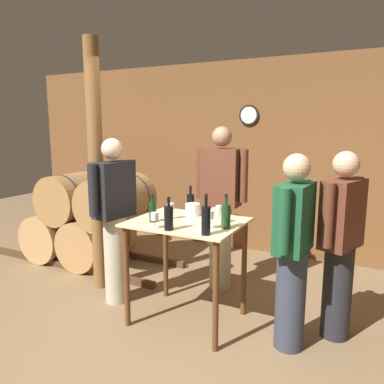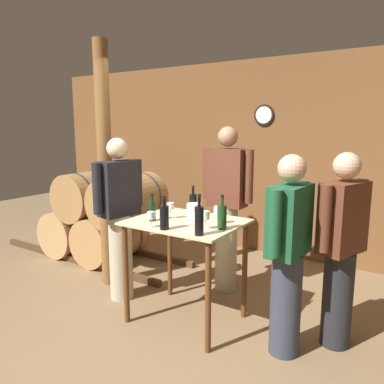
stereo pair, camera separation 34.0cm
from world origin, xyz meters
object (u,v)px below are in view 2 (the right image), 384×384
(wine_bottle_right, at_px, (199,220))
(wine_glass_near_left, at_px, (171,206))
(person_visitor_with_scarf, at_px, (119,216))
(wine_glass_far_side, at_px, (218,211))
(wine_bottle_far_left, at_px, (152,210))
(person_visitor_near_door, at_px, (227,206))
(wooden_post, at_px, (105,167))
(wine_bottle_far_right, at_px, (222,216))
(ice_bucket, at_px, (194,210))
(wine_bottle_center, at_px, (164,217))
(wine_bottle_left, at_px, (193,202))
(person_visitor_bearded, at_px, (341,247))
(wine_glass_near_right, at_px, (205,216))
(wine_glass_near_center, at_px, (151,216))
(person_host, at_px, (288,252))

(wine_bottle_right, distance_m, wine_glass_near_left, 0.59)
(person_visitor_with_scarf, bearing_deg, wine_glass_far_side, 2.61)
(wine_bottle_far_left, bearing_deg, person_visitor_near_door, 74.65)
(wine_bottle_far_left, bearing_deg, wooden_post, 158.84)
(wine_bottle_far_right, xyz_separation_m, ice_bucket, (-0.45, 0.27, -0.05))
(wine_bottle_right, bearing_deg, person_visitor_with_scarf, 164.42)
(person_visitor_near_door, bearing_deg, wine_bottle_center, -89.85)
(wine_bottle_far_left, xyz_separation_m, wine_bottle_right, (0.59, -0.15, 0.02))
(wooden_post, height_order, wine_bottle_left, wooden_post)
(wine_bottle_center, bearing_deg, wine_glass_far_side, 53.93)
(wine_bottle_far_right, distance_m, person_visitor_near_door, 0.94)
(ice_bucket, relative_size, person_visitor_near_door, 0.08)
(wine_bottle_left, bearing_deg, person_visitor_near_door, 74.49)
(wooden_post, height_order, person_visitor_near_door, wooden_post)
(wine_bottle_left, relative_size, person_visitor_with_scarf, 0.16)
(person_visitor_with_scarf, height_order, person_visitor_bearded, person_visitor_with_scarf)
(wine_bottle_center, height_order, wine_bottle_far_right, wine_bottle_far_right)
(wooden_post, bearing_deg, person_visitor_bearded, 2.94)
(wine_bottle_right, relative_size, wine_glass_near_left, 2.20)
(wooden_post, bearing_deg, wine_bottle_far_left, -21.16)
(wine_glass_near_left, bearing_deg, wine_bottle_far_left, -118.50)
(wine_glass_near_left, bearing_deg, wine_glass_far_side, 7.84)
(wine_bottle_left, bearing_deg, ice_bucket, -53.53)
(wine_bottle_far_right, height_order, person_visitor_near_door, person_visitor_near_door)
(ice_bucket, bearing_deg, wine_glass_near_right, -45.81)
(wooden_post, bearing_deg, wine_glass_near_center, -26.51)
(wine_bottle_center, height_order, wine_glass_near_right, wine_bottle_center)
(wine_glass_near_left, distance_m, person_visitor_near_door, 0.81)
(wine_bottle_left, height_order, person_visitor_near_door, person_visitor_near_door)
(wine_bottle_far_right, bearing_deg, wine_bottle_far_left, -171.27)
(wine_bottle_far_right, distance_m, ice_bucket, 0.53)
(person_host, bearing_deg, person_visitor_near_door, 140.15)
(wine_bottle_far_right, relative_size, person_host, 0.18)
(wine_bottle_far_right, height_order, person_visitor_bearded, person_visitor_bearded)
(person_visitor_near_door, bearing_deg, wine_bottle_left, -105.51)
(wine_bottle_right, height_order, wine_glass_near_left, wine_bottle_right)
(ice_bucket, bearing_deg, wine_glass_far_side, -23.48)
(wine_bottle_left, xyz_separation_m, wine_bottle_far_right, (0.53, -0.38, 0.01))
(person_visitor_with_scarf, bearing_deg, wine_glass_near_right, -7.35)
(wine_glass_near_right, distance_m, person_visitor_near_door, 0.97)
(wine_bottle_far_left, relative_size, person_visitor_bearded, 0.16)
(wooden_post, relative_size, wine_bottle_far_right, 9.37)
(ice_bucket, height_order, person_visitor_near_door, person_visitor_near_door)
(wine_glass_near_left, xyz_separation_m, wine_glass_near_center, (0.04, -0.33, -0.02))
(wine_bottle_right, height_order, person_visitor_bearded, person_visitor_bearded)
(person_visitor_bearded, height_order, person_visitor_near_door, person_visitor_near_door)
(wine_bottle_left, height_order, wine_glass_far_side, wine_bottle_left)
(wine_bottle_right, xyz_separation_m, wine_glass_near_right, (-0.05, 0.18, -0.01))
(person_visitor_bearded, bearing_deg, wine_glass_far_side, -164.34)
(wine_bottle_left, distance_m, wine_glass_near_left, 0.32)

